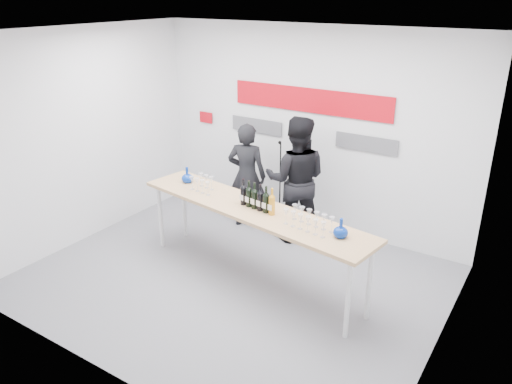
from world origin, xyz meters
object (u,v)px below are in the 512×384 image
presenter_right (296,180)px  mic_stand (279,207)px  tasting_table (252,213)px  presenter_left (247,176)px

presenter_right → mic_stand: (-0.24, -0.04, -0.47)m
tasting_table → presenter_right: presenter_right is taller
tasting_table → presenter_left: 1.57m
presenter_left → mic_stand: presenter_left is taller
tasting_table → presenter_right: size_ratio=1.82×
tasting_table → mic_stand: (-0.32, 1.23, -0.46)m
mic_stand → presenter_left: bearing=164.9°
presenter_right → presenter_left: bearing=-24.5°
tasting_table → mic_stand: 1.35m
tasting_table → presenter_right: (-0.08, 1.27, 0.01)m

